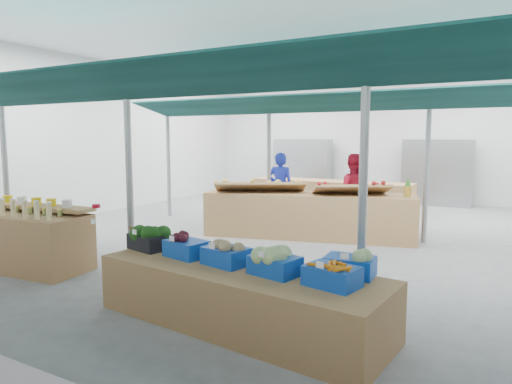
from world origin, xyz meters
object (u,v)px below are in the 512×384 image
Objects in this scene: bottle_shelf at (29,239)px; fruit_counter at (309,215)px; vendor_left at (280,188)px; veg_counter at (239,296)px; vendor_right at (352,192)px.

fruit_counter is (2.99, 4.34, -0.01)m from bottle_shelf.
fruit_counter is at bearing 123.22° from vendor_left.
vendor_right reaches higher than veg_counter.
bottle_shelf is at bearing 57.48° from vendor_left.
vendor_left is at bearing -14.27° from vendor_right.
vendor_left and vendor_right have the same top height.
fruit_counter is 2.50× the size of vendor_right.
vendor_right is (1.80, 0.00, 0.00)m from vendor_left.
bottle_shelf is 5.74m from vendor_left.
fruit_counter is at bearing 109.09° from veg_counter.
veg_counter is at bearing 97.39° from vendor_left.
vendor_left is (-1.20, 1.10, 0.40)m from fruit_counter.
fruit_counter is 1.32m from vendor_right.
bottle_shelf is at bearing -138.86° from fruit_counter.
bottle_shelf reaches higher than veg_counter.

